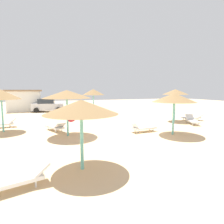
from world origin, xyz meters
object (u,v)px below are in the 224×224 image
parasol_5 (1,95)px  beach_cabana (25,100)px  parasol_2 (67,95)px  parked_car (48,106)px  lounger_6 (192,120)px  parasol_0 (175,92)px  bench_1 (72,110)px  lounger_0 (192,117)px  parasol_4 (81,107)px  parasol_3 (93,92)px  lounger_2 (56,127)px  lounger_5 (3,124)px  lounger_3 (80,114)px  parasol_1 (174,98)px  bench_0 (62,110)px  lounger_4 (17,179)px  lounger_1 (142,127)px

parasol_5 → beach_cabana: bearing=87.8°
parasol_2 → parked_car: 14.35m
lounger_6 → beach_cabana: beach_cabana is taller
parasol_0 → bench_1: (-7.75, 9.98, -2.35)m
parasol_2 → lounger_0: parasol_2 is taller
parasol_4 → bench_1: bearing=81.6°
parasol_3 → lounger_2: bearing=-123.3°
parasol_0 → lounger_5: size_ratio=1.50×
lounger_3 → lounger_6: size_ratio=0.96×
parasol_1 → bench_0: size_ratio=1.80×
parasol_5 → lounger_6: parasol_5 is taller
parasol_3 → parasol_5: (-8.28, -6.42, -0.05)m
bench_1 → lounger_3: bearing=-88.6°
lounger_2 → parked_car: (0.04, 12.53, 0.51)m
lounger_2 → lounger_6: lounger_6 is taller
parasol_0 → lounger_3: bearing=142.1°
parasol_4 → bench_0: 17.74m
parasol_2 → parasol_5: size_ratio=1.02×
parasol_0 → parasol_2: bearing=-168.7°
bench_0 → beach_cabana: bearing=138.1°
lounger_2 → bench_0: 10.75m
lounger_5 → beach_cabana: (0.81, 11.96, 1.15)m
parasol_2 → lounger_6: size_ratio=1.52×
parasol_5 → parasol_3: bearing=37.8°
parasol_1 → parasol_2: parasol_2 is taller
lounger_0 → lounger_2: (-12.52, 0.00, 0.00)m
parasol_3 → lounger_4: size_ratio=1.50×
parasol_1 → lounger_0: (5.49, 3.87, -2.09)m
lounger_0 → bench_1: lounger_0 is taller
parasol_0 → parasol_2: parasol_0 is taller
bench_1 → parasol_1: bearing=-73.7°
lounger_2 → parasol_0: bearing=1.6°
parked_car → lounger_4: bearing=-95.0°
lounger_1 → bench_1: 13.05m
parasol_3 → lounger_6: bearing=-55.2°
parasol_4 → parasol_2: bearing=87.4°
parked_car → beach_cabana: size_ratio=0.93×
lounger_3 → bench_1: (-0.10, 4.03, 0.03)m
parasol_1 → bench_0: bearing=110.4°
parasol_2 → lounger_0: bearing=8.1°
parasol_4 → lounger_6: size_ratio=1.35×
parasol_1 → parked_car: bearing=113.1°
lounger_3 → beach_cabana: 10.33m
bench_1 → lounger_5: bearing=-131.0°
lounger_0 → bench_0: size_ratio=1.31×
parasol_0 → bench_0: 13.90m
parasol_0 → parked_car: bearing=130.9°
lounger_2 → parasol_3: bearing=56.7°
parasol_5 → bench_1: 11.42m
bench_0 → bench_1: same height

